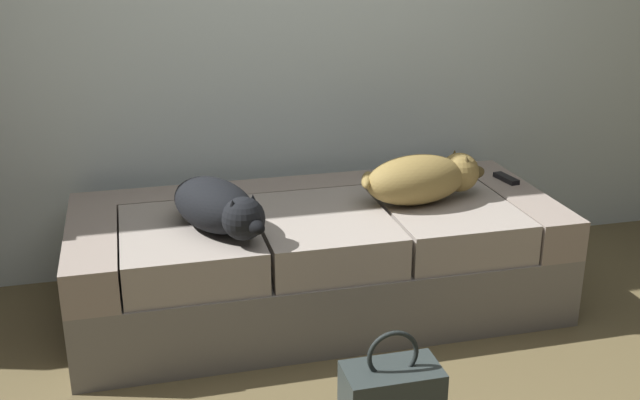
# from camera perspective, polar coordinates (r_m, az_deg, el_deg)

# --- Properties ---
(couch) EXTENTS (2.04, 0.88, 0.47)m
(couch) POSITION_cam_1_polar(r_m,az_deg,el_deg) (3.34, -0.22, -4.34)
(couch) COLOR slate
(couch) RESTS_ON ground
(dog_dark) EXTENTS (0.41, 0.56, 0.20)m
(dog_dark) POSITION_cam_1_polar(r_m,az_deg,el_deg) (2.99, -7.51, -0.50)
(dog_dark) COLOR black
(dog_dark) RESTS_ON couch
(dog_tan) EXTENTS (0.61, 0.32, 0.21)m
(dog_tan) POSITION_cam_1_polar(r_m,az_deg,el_deg) (3.31, 7.67, 1.61)
(dog_tan) COLOR olive
(dog_tan) RESTS_ON couch
(tv_remote) EXTENTS (0.07, 0.15, 0.02)m
(tv_remote) POSITION_cam_1_polar(r_m,az_deg,el_deg) (3.68, 13.62, 1.57)
(tv_remote) COLOR black
(tv_remote) RESTS_ON couch
(handbag) EXTENTS (0.32, 0.18, 0.38)m
(handbag) POSITION_cam_1_polar(r_m,az_deg,el_deg) (2.63, 5.31, -14.40)
(handbag) COLOR #2A3231
(handbag) RESTS_ON ground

